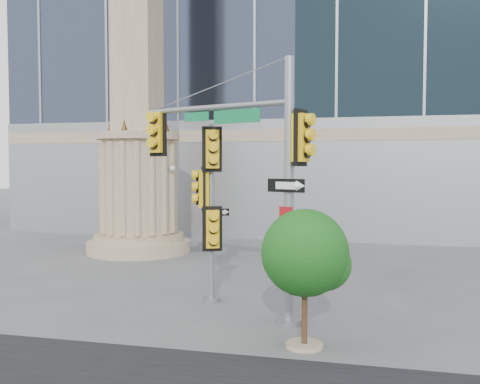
# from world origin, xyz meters

# --- Properties ---
(ground) EXTENTS (120.00, 120.00, 0.00)m
(ground) POSITION_xyz_m (0.00, 0.00, 0.00)
(ground) COLOR #545456
(ground) RESTS_ON ground
(monument) EXTENTS (4.40, 4.40, 16.60)m
(monument) POSITION_xyz_m (-6.00, 9.00, 5.52)
(monument) COLOR gray
(monument) RESTS_ON ground
(main_signal_pole) EXTENTS (4.65, 2.05, 6.25)m
(main_signal_pole) POSITION_xyz_m (0.68, 0.62, 3.88)
(main_signal_pole) COLOR slate
(main_signal_pole) RESTS_ON ground
(secondary_signal_pole) EXTENTS (0.92, 0.66, 4.85)m
(secondary_signal_pole) POSITION_xyz_m (-0.62, 1.68, 2.85)
(secondary_signal_pole) COLOR slate
(secondary_signal_pole) RESTS_ON ground
(street_tree) EXTENTS (1.84, 1.80, 2.86)m
(street_tree) POSITION_xyz_m (2.33, -1.25, 1.89)
(street_tree) COLOR gray
(street_tree) RESTS_ON ground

